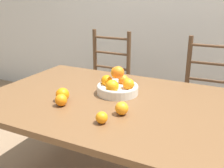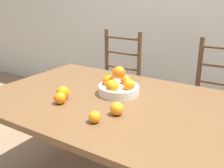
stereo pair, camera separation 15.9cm
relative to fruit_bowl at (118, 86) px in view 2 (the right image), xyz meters
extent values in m
cube|color=brown|center=(-0.02, -0.10, -0.07)|extent=(1.52, 1.05, 0.03)
cylinder|color=brown|center=(-0.70, 0.35, -0.43)|extent=(0.07, 0.07, 0.69)
cylinder|color=beige|center=(0.00, 0.00, -0.03)|extent=(0.27, 0.27, 0.05)
torus|color=beige|center=(0.00, 0.00, 0.00)|extent=(0.27, 0.27, 0.02)
sphere|color=orange|center=(0.08, 0.00, 0.02)|extent=(0.07, 0.07, 0.07)
sphere|color=orange|center=(0.01, 0.08, 0.02)|extent=(0.07, 0.07, 0.07)
sphere|color=orange|center=(-0.08, 0.00, 0.02)|extent=(0.07, 0.07, 0.07)
sphere|color=orange|center=(0.00, -0.08, 0.02)|extent=(0.08, 0.08, 0.08)
sphere|color=orange|center=(0.00, 0.00, 0.09)|extent=(0.08, 0.08, 0.08)
sphere|color=orange|center=(-0.01, 0.00, 0.09)|extent=(0.07, 0.07, 0.07)
sphere|color=orange|center=(0.15, -0.27, -0.02)|extent=(0.07, 0.07, 0.07)
sphere|color=orange|center=(-0.24, -0.26, -0.01)|extent=(0.08, 0.08, 0.08)
sphere|color=orange|center=(0.11, -0.40, -0.02)|extent=(0.06, 0.06, 0.06)
sphere|color=orange|center=(-0.21, -0.32, -0.02)|extent=(0.07, 0.07, 0.07)
cylinder|color=#513823|center=(-0.67, 0.51, -0.55)|extent=(0.04, 0.04, 0.46)
cylinder|color=#513823|center=(-0.29, 0.51, -0.55)|extent=(0.04, 0.04, 0.46)
cylinder|color=#513823|center=(-0.67, 0.87, -0.28)|extent=(0.04, 0.04, 1.00)
cylinder|color=#513823|center=(-0.29, 0.87, -0.28)|extent=(0.04, 0.04, 1.00)
cube|color=#513823|center=(-0.48, 0.69, -0.30)|extent=(0.42, 0.40, 0.04)
cylinder|color=#513823|center=(-0.48, 0.87, -0.15)|extent=(0.38, 0.03, 0.02)
cylinder|color=#513823|center=(-0.48, 0.87, 0.00)|extent=(0.38, 0.03, 0.02)
cylinder|color=#513823|center=(-0.48, 0.87, 0.15)|extent=(0.38, 0.03, 0.02)
cylinder|color=#513823|center=(0.30, 0.50, -0.55)|extent=(0.04, 0.04, 0.46)
cylinder|color=#513823|center=(0.28, 0.86, -0.28)|extent=(0.04, 0.04, 1.00)
cube|color=#513823|center=(0.48, 0.69, -0.30)|extent=(0.44, 0.42, 0.04)
cylinder|color=#513823|center=(0.47, 0.87, -0.15)|extent=(0.38, 0.04, 0.02)
cylinder|color=#513823|center=(0.47, 0.87, 0.00)|extent=(0.38, 0.04, 0.02)
camera|label=1|loc=(0.67, -1.43, 0.55)|focal=42.00mm
camera|label=2|loc=(0.81, -1.35, 0.55)|focal=42.00mm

